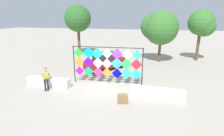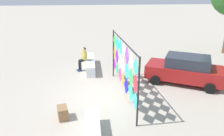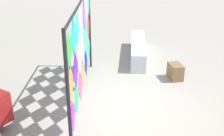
% 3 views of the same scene
% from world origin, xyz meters
% --- Properties ---
extents(ground, '(120.00, 120.00, 0.00)m').
position_xyz_m(ground, '(0.00, 0.00, 0.00)').
color(ground, '#ADA393').
extents(plaza_ledge_left, '(3.21, 0.52, 0.63)m').
position_xyz_m(plaza_ledge_left, '(-3.75, -0.56, 0.31)').
color(plaza_ledge_left, silver).
rests_on(plaza_ledge_left, ground).
extents(kite_display_rack, '(5.06, 0.42, 2.76)m').
position_xyz_m(kite_display_rack, '(0.18, 0.95, 1.67)').
color(kite_display_rack, '#232328').
rests_on(kite_display_rack, ground).
extents(seated_vendor, '(0.65, 0.71, 1.47)m').
position_xyz_m(seated_vendor, '(-3.57, -1.01, 0.87)').
color(seated_vendor, black).
rests_on(seated_vendor, ground).
extents(parked_car, '(3.37, 4.31, 1.54)m').
position_xyz_m(parked_car, '(-1.03, 4.53, 0.78)').
color(parked_car, maroon).
rests_on(parked_car, ground).
extents(cardboard_box_large, '(0.65, 0.50, 0.50)m').
position_xyz_m(cardboard_box_large, '(1.84, -1.73, 0.25)').
color(cardboard_box_large, olive).
rests_on(cardboard_box_large, ground).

